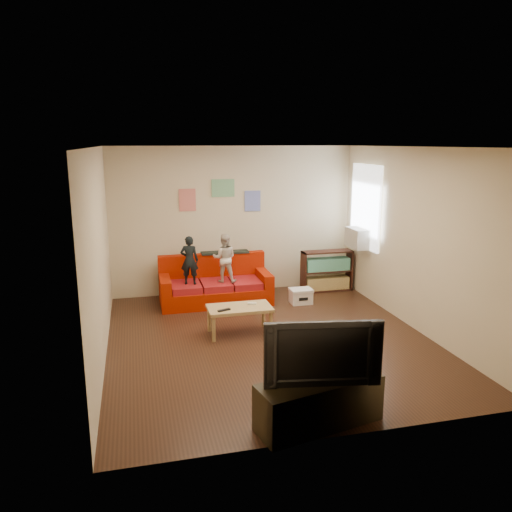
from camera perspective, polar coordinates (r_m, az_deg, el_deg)
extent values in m
cube|color=#392014|center=(7.26, 1.54, -9.53)|extent=(4.50, 5.00, 0.01)
cube|color=white|center=(6.71, 1.68, 12.40)|extent=(4.50, 5.00, 0.01)
cube|color=beige|center=(9.25, -2.54, 4.10)|extent=(4.50, 0.01, 2.70)
cube|color=beige|center=(4.57, 10.03, -5.30)|extent=(4.50, 0.01, 2.70)
cube|color=beige|center=(6.63, -17.53, -0.01)|extent=(0.01, 5.00, 2.70)
cube|color=beige|center=(7.76, 17.89, 1.77)|extent=(0.01, 5.00, 2.70)
cube|color=#9C1801|center=(8.81, -4.64, -4.45)|extent=(1.91, 0.86, 0.29)
cube|color=#9C1801|center=(9.03, -5.04, -1.35)|extent=(1.91, 0.17, 0.53)
cube|color=#9C1801|center=(8.65, -10.38, -3.14)|extent=(0.17, 0.86, 0.24)
cube|color=#9C1801|center=(8.91, 0.86, -2.45)|extent=(0.17, 0.86, 0.24)
cube|color=maroon|center=(8.63, -8.03, -3.52)|extent=(0.50, 0.65, 0.11)
cube|color=maroon|center=(8.69, -4.60, -3.31)|extent=(0.50, 0.65, 0.11)
cube|color=maroon|center=(8.78, -1.23, -3.09)|extent=(0.50, 0.65, 0.11)
cube|color=black|center=(9.00, -3.58, 0.42)|extent=(0.86, 0.21, 0.04)
imported|color=black|center=(8.48, -7.62, -0.48)|extent=(0.34, 0.27, 0.83)
imported|color=beige|center=(8.56, -3.63, -0.24)|extent=(0.48, 0.42, 0.84)
cube|color=tan|center=(7.32, -1.90, -5.99)|extent=(0.93, 0.51, 0.05)
cylinder|color=tan|center=(7.13, -4.85, -8.35)|extent=(0.06, 0.06, 0.37)
cylinder|color=tan|center=(7.29, 1.70, -7.80)|extent=(0.06, 0.06, 0.37)
cylinder|color=tan|center=(7.51, -5.36, -7.22)|extent=(0.06, 0.06, 0.37)
cylinder|color=tan|center=(7.67, 0.86, -6.74)|extent=(0.06, 0.06, 0.37)
cube|color=black|center=(7.15, -3.67, -6.18)|extent=(0.20, 0.11, 0.02)
cube|color=silver|center=(7.40, -0.46, -5.48)|extent=(0.14, 0.07, 0.03)
cube|color=black|center=(9.38, 5.43, -1.85)|extent=(0.03, 0.29, 0.77)
cube|color=black|center=(9.72, 10.63, -1.49)|extent=(0.03, 0.29, 0.77)
cube|color=black|center=(9.64, 8.01, -3.80)|extent=(0.96, 0.29, 0.03)
cube|color=black|center=(9.46, 8.15, 0.50)|extent=(0.96, 0.29, 0.03)
cube|color=black|center=(9.54, 8.08, -1.67)|extent=(0.90, 0.29, 0.02)
cube|color=olive|center=(9.61, 8.03, -3.06)|extent=(0.85, 0.24, 0.23)
cube|color=#3F8C74|center=(9.51, 8.10, -0.92)|extent=(0.85, 0.24, 0.23)
cube|color=white|center=(9.12, 12.41, 5.52)|extent=(0.04, 1.08, 1.48)
cube|color=#B7B2A3|center=(9.16, 11.57, 2.04)|extent=(0.28, 0.55, 0.35)
cube|color=#D87266|center=(9.05, -7.85, 6.35)|extent=(0.30, 0.01, 0.40)
cube|color=#72B27F|center=(9.13, -3.79, 7.75)|extent=(0.42, 0.01, 0.32)
cube|color=#727FCC|center=(9.26, -0.40, 6.30)|extent=(0.30, 0.01, 0.38)
cube|color=white|center=(8.79, 5.14, -4.72)|extent=(0.36, 0.27, 0.22)
cube|color=white|center=(8.76, 5.16, -3.90)|extent=(0.38, 0.29, 0.05)
cube|color=black|center=(8.66, 5.45, -4.94)|extent=(0.16, 0.00, 0.05)
cube|color=black|center=(5.19, 7.23, -16.28)|extent=(1.34, 0.69, 0.48)
imported|color=black|center=(4.94, 7.42, -10.54)|extent=(1.14, 0.34, 0.65)
sphere|color=beige|center=(8.28, 0.22, -6.21)|extent=(0.11, 0.11, 0.10)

